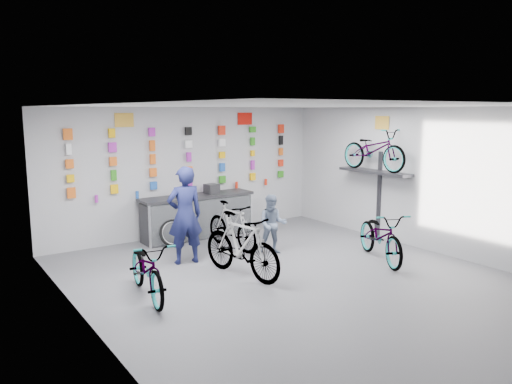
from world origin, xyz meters
TOP-DOWN VIEW (x-y plane):
  - floor at (0.00, 0.00)m, footprint 8.00×8.00m
  - ceiling at (0.00, 0.00)m, footprint 8.00×8.00m
  - wall_back at (0.00, 4.00)m, footprint 7.00×0.00m
  - wall_left at (-3.50, 0.00)m, footprint 0.00×8.00m
  - wall_right at (3.50, 0.00)m, footprint 0.00×8.00m
  - counter at (0.00, 3.54)m, footprint 2.70×0.66m
  - merch_wall at (-0.11, 3.93)m, footprint 5.57×0.08m
  - wall_bracket at (3.33, 1.20)m, footprint 0.39×1.90m
  - sign_left at (-1.50, 3.98)m, footprint 0.42×0.02m
  - sign_right at (1.60, 3.98)m, footprint 0.42×0.02m
  - sign_side at (3.48, 1.20)m, footprint 0.02×0.40m
  - bike_left at (-2.43, 0.62)m, footprint 0.87×1.87m
  - bike_center at (-0.67, 0.63)m, footprint 0.85×1.97m
  - bike_right at (2.11, -0.10)m, footprint 1.40×2.02m
  - bike_service at (0.16, 2.29)m, footprint 0.61×1.70m
  - bike_wall at (3.25, 1.20)m, footprint 0.63×1.80m
  - clerk at (-1.12, 1.92)m, footprint 0.75×0.55m
  - customer at (0.66, 1.51)m, footprint 0.75×0.72m
  - spare_wheel at (-0.80, 3.17)m, footprint 0.63×0.29m
  - register at (0.38, 3.55)m, footprint 0.30×0.32m

SIDE VIEW (x-z plane):
  - floor at x=0.00m, z-range 0.00..0.00m
  - spare_wheel at x=-0.80m, z-range -0.01..0.60m
  - bike_left at x=-2.43m, z-range 0.00..0.95m
  - counter at x=0.00m, z-range -0.01..0.99m
  - bike_service at x=0.16m, z-range 0.00..1.00m
  - bike_right at x=2.11m, z-range 0.00..1.01m
  - bike_center at x=-0.67m, z-range 0.00..1.14m
  - customer at x=0.66m, z-range 0.00..1.23m
  - clerk at x=-1.12m, z-range 0.00..1.89m
  - register at x=0.38m, z-range 1.00..1.22m
  - wall_bracket at x=3.33m, z-range 0.46..2.46m
  - wall_back at x=0.00m, z-range -2.00..5.00m
  - wall_left at x=-3.50m, z-range -2.50..5.50m
  - wall_right at x=3.50m, z-range -2.50..5.50m
  - merch_wall at x=-0.11m, z-range 1.03..2.60m
  - bike_wall at x=3.25m, z-range 1.58..2.53m
  - sign_side at x=3.48m, z-range 2.50..2.80m
  - sign_left at x=-1.50m, z-range 2.57..2.87m
  - sign_right at x=1.60m, z-range 2.57..2.87m
  - ceiling at x=0.00m, z-range 3.00..3.00m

